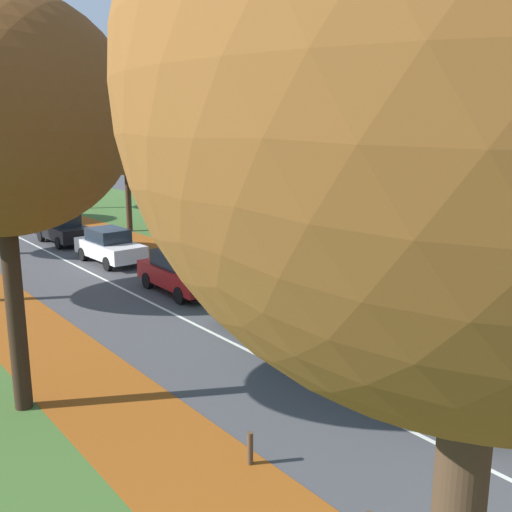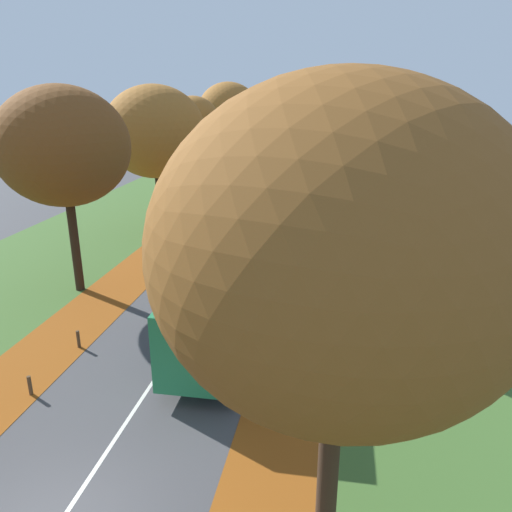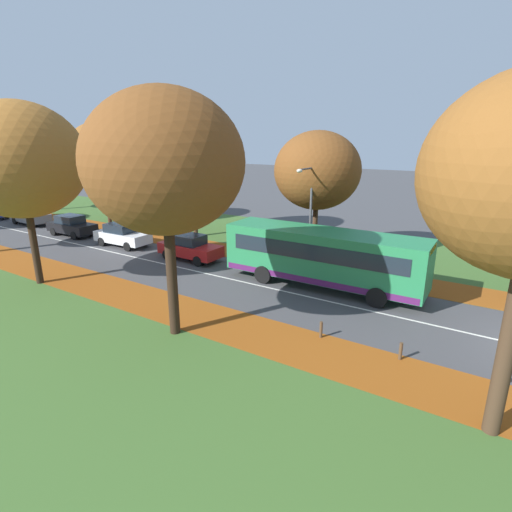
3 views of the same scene
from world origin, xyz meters
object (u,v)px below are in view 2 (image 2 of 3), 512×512
Objects in this scene: tree_left_far at (193,121)px; tree_right_near at (358,184)px; streetlamp_right at (287,230)px; bus at (230,291)px; bollard_fourth at (78,339)px; tree_right_mid at (359,139)px; tree_left_near at (63,147)px; car_white_following at (278,216)px; bollard_third at (30,386)px; car_red_lead at (264,244)px; tree_right_far at (349,128)px; tree_right_distant at (348,116)px; tree_left_distant at (229,110)px; tree_right_nearest at (341,251)px; tree_left_mid at (155,132)px; car_blue_trailing at (302,171)px; car_black_third_in_line at (287,197)px; car_grey_fourth_in_line at (302,182)px.

tree_left_far reaches higher than tree_right_near.
streetlamp_right reaches higher than bus.
streetlamp_right is (7.20, 4.08, 3.40)m from bollard_fourth.
streetlamp_right is at bearing -104.48° from tree_right_mid.
tree_left_far reaches higher than streetlamp_right.
car_white_following is (7.77, 12.45, -5.87)m from tree_left_near.
tree_left_near is at bearing 173.93° from streetlamp_right.
bollard_third is at bearing -71.31° from tree_left_near.
tree_right_near is 9.31m from car_red_lead.
tree_right_far is (-0.53, 9.66, -0.15)m from tree_right_mid.
tree_right_distant is at bearing 86.15° from streetlamp_right.
tree_left_distant is 45.62m from tree_right_nearest.
tree_left_mid is 15.20m from tree_right_far.
tree_left_distant is 21.42m from car_white_following.
car_blue_trailing is at bearing 93.84° from streetlamp_right.
tree_right_near is 32.32m from car_blue_trailing.
bus is (5.22, 5.26, 1.37)m from bollard_third.
car_red_lead is at bearing -59.53° from tree_left_far.
tree_right_nearest is at bearing -81.93° from car_black_third_in_line.
tree_right_mid is 7.82m from car_white_following.
tree_left_distant reaches higher than tree_right_near.
tree_left_near is 23.05m from tree_right_far.
tree_left_distant is at bearing 90.65° from tree_left_mid.
tree_left_mid reaches higher than car_grey_fourth_in_line.
car_grey_fourth_in_line is at bearing 106.23° from tree_right_mid.
tree_left_distant is 40.28m from bollard_third.
tree_right_near is at bearing 29.06° from bus.
bollard_fourth reaches higher than bollard_third.
tree_right_far is at bearing 14.57° from car_black_third_in_line.
bollard_fourth is at bearing -100.29° from car_grey_fourth_in_line.
tree_left_mid is 16.19m from tree_right_near.
car_black_third_in_line is (-0.05, 5.91, 0.00)m from car_white_following.
tree_left_mid reaches higher than tree_right_near.
tree_left_far is 24.59m from bus.
bollard_fourth is (-0.02, 3.02, 0.01)m from bollard_third.
car_black_third_in_line is 12.93m from car_blue_trailing.
tree_right_far reaches higher than streetlamp_right.
tree_left_distant is at bearing 94.21° from bollard_fourth.
tree_right_near reaches higher than car_blue_trailing.
tree_right_distant is at bearing 60.99° from tree_left_mid.
bollard_fourth is at bearing -101.96° from car_black_third_in_line.
tree_right_near is at bearing -80.38° from car_grey_fourth_in_line.
tree_right_far reaches higher than car_black_third_in_line.
tree_right_near is 1.88× the size of car_red_lead.
tree_right_mid is at bearing 37.72° from tree_left_near.
bus is 2.47× the size of car_red_lead.
car_grey_fourth_in_line is (5.53, 30.44, 0.47)m from bollard_fourth.
tree_right_nearest is at bearing -24.87° from bollard_third.
tree_left_mid reaches higher than car_red_lead.
tree_left_mid is at bearing 139.70° from tree_right_near.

